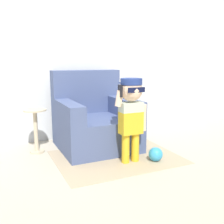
# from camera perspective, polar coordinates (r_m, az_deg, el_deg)

# --- Properties ---
(ground_plane) EXTENTS (10.00, 10.00, 0.00)m
(ground_plane) POSITION_cam_1_polar(r_m,az_deg,el_deg) (3.53, -2.03, -7.57)
(ground_plane) COLOR #BCB29E
(wall_back) EXTENTS (10.00, 0.05, 2.60)m
(wall_back) POSITION_cam_1_polar(r_m,az_deg,el_deg) (3.93, -5.79, 13.53)
(wall_back) COLOR silver
(wall_back) RESTS_ON ground_plane
(armchair) EXTENTS (0.95, 0.95, 1.00)m
(armchair) POSITION_cam_1_polar(r_m,az_deg,el_deg) (3.47, -3.88, -1.95)
(armchair) COLOR #475684
(armchair) RESTS_ON ground_plane
(person_child) EXTENTS (0.39, 0.29, 0.95)m
(person_child) POSITION_cam_1_polar(r_m,az_deg,el_deg) (2.86, 4.19, 1.05)
(person_child) COLOR gold
(person_child) RESTS_ON ground_plane
(side_table) EXTENTS (0.28, 0.28, 0.55)m
(side_table) POSITION_cam_1_polar(r_m,az_deg,el_deg) (3.37, -16.28, -3.10)
(side_table) COLOR beige
(side_table) RESTS_ON ground_plane
(rug) EXTENTS (1.42, 1.09, 0.01)m
(rug) POSITION_cam_1_polar(r_m,az_deg,el_deg) (3.16, 0.92, -9.75)
(rug) COLOR tan
(rug) RESTS_ON ground_plane
(toy_ball) EXTENTS (0.16, 0.16, 0.16)m
(toy_ball) POSITION_cam_1_polar(r_m,az_deg,el_deg) (3.07, 9.47, -9.06)
(toy_ball) COLOR #3399D1
(toy_ball) RESTS_ON ground_plane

